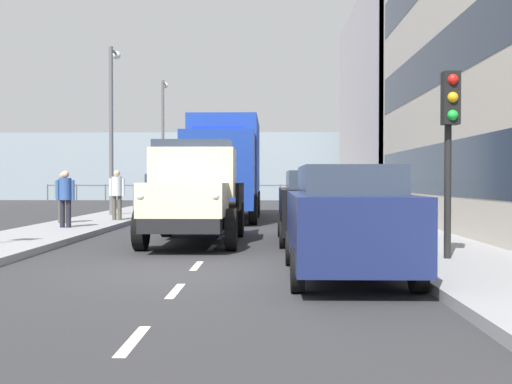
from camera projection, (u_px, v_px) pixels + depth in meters
name	position (u px, v px, depth m)	size (l,w,h in m)	color
ground_plane	(234.00, 222.00, 21.80)	(80.00, 80.00, 0.00)	#2D2D30
sidewalk_left	(364.00, 220.00, 21.69)	(2.48, 40.69, 0.15)	gray
sidewalk_right	(105.00, 220.00, 21.91)	(2.48, 40.69, 0.15)	gray
road_centreline_markings	(233.00, 223.00, 21.11)	(0.12, 37.31, 0.01)	silver
building_far_block	(432.00, 105.00, 32.37)	(8.06, 15.65, 10.99)	#B7B2B7
sea_horizon	(253.00, 166.00, 45.09)	(80.00, 0.80, 5.00)	#84939E
seawall_railing	(251.00, 188.00, 41.52)	(28.08, 0.08, 1.20)	#4C5156
truck_vintage_cream	(194.00, 194.00, 14.27)	(2.17, 5.64, 2.43)	black
lorry_cargo_blue	(225.00, 165.00, 23.20)	(2.58, 8.20, 3.87)	#193899
car_navy_kerbside_near	(346.00, 220.00, 9.40)	(1.79, 4.19, 1.72)	navy
car_black_kerbside_1	(318.00, 205.00, 14.73)	(1.92, 4.42, 1.72)	black
car_grey_oppositeside_0	(170.00, 196.00, 22.84)	(1.97, 4.09, 1.72)	slate
car_maroon_oppositeside_1	(192.00, 193.00, 29.21)	(1.95, 3.94, 1.72)	maroon
pedestrian_couple_a	(65.00, 194.00, 17.33)	(0.53, 0.34, 1.62)	black
pedestrian_in_dark_coat	(63.00, 193.00, 19.17)	(0.53, 0.34, 1.59)	#4C473D
pedestrian_by_lamp	(117.00, 191.00, 20.56)	(0.53, 0.34, 1.69)	#4C473D
traffic_light_near	(450.00, 124.00, 10.41)	(0.28, 0.41, 3.20)	black
lamp_post_promenade	(112.00, 115.00, 23.62)	(0.32, 1.14, 6.49)	#59595B
lamp_post_far	(163.00, 131.00, 33.88)	(0.32, 1.14, 6.87)	#59595B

